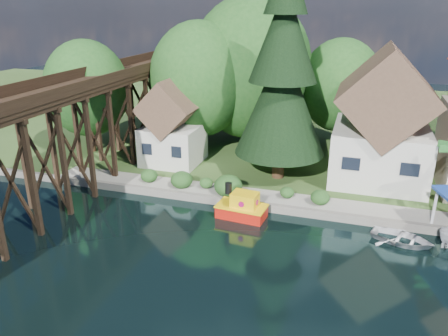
{
  "coord_description": "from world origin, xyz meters",
  "views": [
    {
      "loc": [
        5.06,
        -20.76,
        14.56
      ],
      "look_at": [
        -3.4,
        6.0,
        3.85
      ],
      "focal_mm": 35.0,
      "sensor_mm": 36.0,
      "label": 1
    }
  ],
  "objects": [
    {
      "name": "ground",
      "position": [
        0.0,
        0.0,
        0.0
      ],
      "size": [
        140.0,
        140.0,
        0.0
      ],
      "primitive_type": "plane",
      "color": "black",
      "rests_on": "ground"
    },
    {
      "name": "bank",
      "position": [
        0.0,
        34.0,
        0.25
      ],
      "size": [
        140.0,
        52.0,
        0.5
      ],
      "primitive_type": "cube",
      "color": "#324D1E",
      "rests_on": "ground"
    },
    {
      "name": "seawall",
      "position": [
        4.0,
        8.0,
        0.31
      ],
      "size": [
        60.0,
        0.4,
        0.62
      ],
      "primitive_type": "cube",
      "color": "slate",
      "rests_on": "ground"
    },
    {
      "name": "promenade",
      "position": [
        6.0,
        9.3,
        0.53
      ],
      "size": [
        50.0,
        2.6,
        0.06
      ],
      "primitive_type": "cube",
      "color": "gray",
      "rests_on": "bank"
    },
    {
      "name": "trestle_bridge",
      "position": [
        -16.0,
        5.17,
        5.35
      ],
      "size": [
        4.12,
        44.18,
        9.3
      ],
      "color": "black",
      "rests_on": "ground"
    },
    {
      "name": "house_left",
      "position": [
        7.0,
        16.0,
        5.14
      ],
      "size": [
        7.64,
        8.64,
        11.02
      ],
      "color": "beige",
      "rests_on": "bank"
    },
    {
      "name": "shed",
      "position": [
        -11.0,
        14.5,
        3.83
      ],
      "size": [
        5.09,
        5.4,
        7.85
      ],
      "color": "beige",
      "rests_on": "bank"
    },
    {
      "name": "bg_trees",
      "position": [
        1.0,
        21.25,
        7.29
      ],
      "size": [
        49.9,
        13.3,
        10.57
      ],
      "color": "#382314",
      "rests_on": "bank"
    },
    {
      "name": "shrubs",
      "position": [
        -4.6,
        9.26,
        1.23
      ],
      "size": [
        15.76,
        2.47,
        1.7
      ],
      "color": "#1D4418",
      "rests_on": "bank"
    },
    {
      "name": "conifer",
      "position": [
        -1.0,
        13.73,
        9.28
      ],
      "size": [
        7.41,
        7.41,
        18.24
      ],
      "color": "#382314",
      "rests_on": "bank"
    },
    {
      "name": "tugboat",
      "position": [
        -2.18,
        6.5,
        0.77
      ],
      "size": [
        3.69,
        2.24,
        2.56
      ],
      "color": "red",
      "rests_on": "ground"
    },
    {
      "name": "boat_white_a",
      "position": [
        8.6,
        6.17,
        0.4
      ],
      "size": [
        4.49,
        3.74,
        0.8
      ],
      "primitive_type": "imported",
      "rotation": [
        0.0,
        0.0,
        1.29
      ],
      "color": "silver",
      "rests_on": "ground"
    }
  ]
}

